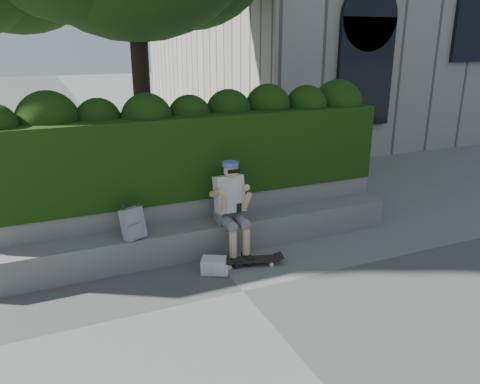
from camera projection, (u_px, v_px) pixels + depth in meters
name	position (u px, v px, depth m)	size (l,w,h in m)	color
ground	(243.00, 291.00, 5.83)	(80.00, 80.00, 0.00)	slate
bench_ledge	(208.00, 238.00, 6.85)	(6.00, 0.45, 0.45)	gray
planter_wall	(197.00, 217.00, 7.21)	(6.00, 0.50, 0.75)	gray
hedge	(191.00, 153.00, 7.11)	(6.00, 1.00, 1.20)	black
person	(231.00, 205.00, 6.64)	(0.40, 0.76, 1.38)	slate
skateboard	(250.00, 260.00, 6.49)	(0.86, 0.42, 0.09)	black
backpack_plaid	(133.00, 223.00, 6.21)	(0.29, 0.15, 0.42)	#B5B5BA
backpack_ground	(214.00, 265.00, 6.27)	(0.32, 0.22, 0.21)	silver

